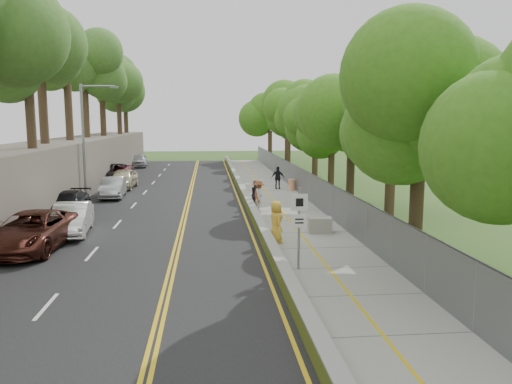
% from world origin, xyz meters
% --- Properties ---
extents(ground, '(140.00, 140.00, 0.00)m').
position_xyz_m(ground, '(0.00, 0.00, 0.00)').
color(ground, '#33511E').
rests_on(ground, ground).
extents(road, '(11.20, 66.00, 0.04)m').
position_xyz_m(road, '(-5.40, 15.00, 0.02)').
color(road, black).
rests_on(road, ground).
extents(sidewalk, '(4.20, 66.00, 0.05)m').
position_xyz_m(sidewalk, '(2.55, 15.00, 0.03)').
color(sidewalk, gray).
rests_on(sidewalk, ground).
extents(jersey_barrier, '(0.42, 66.00, 0.60)m').
position_xyz_m(jersey_barrier, '(0.25, 15.00, 0.30)').
color(jersey_barrier, '#B9DD30').
rests_on(jersey_barrier, ground).
extents(rock_embankment, '(5.00, 66.00, 4.00)m').
position_xyz_m(rock_embankment, '(-13.50, 15.00, 2.00)').
color(rock_embankment, '#595147').
rests_on(rock_embankment, ground).
extents(chainlink_fence, '(0.04, 66.00, 2.00)m').
position_xyz_m(chainlink_fence, '(4.65, 15.00, 1.00)').
color(chainlink_fence, slate).
rests_on(chainlink_fence, ground).
extents(trees_embankment, '(6.40, 66.00, 13.00)m').
position_xyz_m(trees_embankment, '(-13.00, 15.00, 10.50)').
color(trees_embankment, '#4B7C2D').
rests_on(trees_embankment, rock_embankment).
extents(trees_fenceside, '(7.00, 66.00, 14.00)m').
position_xyz_m(trees_fenceside, '(7.00, 15.00, 7.00)').
color(trees_fenceside, '#498921').
rests_on(trees_fenceside, ground).
extents(streetlight, '(2.52, 0.22, 8.00)m').
position_xyz_m(streetlight, '(-10.46, 14.00, 4.64)').
color(streetlight, gray).
rests_on(streetlight, ground).
extents(signpost, '(0.62, 0.09, 3.10)m').
position_xyz_m(signpost, '(1.05, -3.02, 1.96)').
color(signpost, gray).
rests_on(signpost, sidewalk).
extents(construction_barrel, '(0.54, 0.54, 0.89)m').
position_xyz_m(construction_barrel, '(4.30, 17.92, 0.49)').
color(construction_barrel, '#FF640C').
rests_on(construction_barrel, sidewalk).
extents(concrete_block, '(1.25, 1.00, 0.77)m').
position_xyz_m(concrete_block, '(3.22, 3.00, 0.43)').
color(concrete_block, gray).
rests_on(concrete_block, sidewalk).
extents(car_1, '(2.07, 4.75, 1.52)m').
position_xyz_m(car_1, '(-9.00, 3.85, 0.80)').
color(car_1, white).
rests_on(car_1, road).
extents(car_2, '(3.20, 6.10, 1.64)m').
position_xyz_m(car_2, '(-9.91, 0.92, 0.86)').
color(car_2, '#51221A').
rests_on(car_2, road).
extents(car_3, '(2.02, 4.70, 1.35)m').
position_xyz_m(car_3, '(-10.60, 9.11, 0.71)').
color(car_3, black).
rests_on(car_3, road).
extents(car_4, '(2.08, 4.77, 1.60)m').
position_xyz_m(car_4, '(-9.24, 20.45, 0.84)').
color(car_4, '#C3B991').
rests_on(car_4, road).
extents(car_5, '(1.78, 4.50, 1.46)m').
position_xyz_m(car_5, '(-9.16, 15.59, 0.77)').
color(car_5, '#A7A9AD').
rests_on(car_5, road).
extents(car_6, '(2.80, 5.94, 1.64)m').
position_xyz_m(car_6, '(-10.60, 24.68, 0.86)').
color(car_6, black).
rests_on(car_6, road).
extents(car_7, '(2.22, 4.75, 1.34)m').
position_xyz_m(car_7, '(-10.14, 25.14, 0.71)').
color(car_7, '#A03045').
rests_on(car_7, road).
extents(car_8, '(2.14, 4.81, 1.61)m').
position_xyz_m(car_8, '(-10.51, 39.46, 0.84)').
color(car_8, '#BBBABF').
rests_on(car_8, road).
extents(painter_0, '(0.79, 1.04, 1.92)m').
position_xyz_m(painter_0, '(0.75, 1.13, 1.01)').
color(painter_0, gold).
rests_on(painter_0, sidewalk).
extents(painter_1, '(0.65, 0.77, 1.81)m').
position_xyz_m(painter_1, '(0.75, 8.88, 0.96)').
color(painter_1, beige).
rests_on(painter_1, sidewalk).
extents(painter_2, '(0.78, 0.94, 1.74)m').
position_xyz_m(painter_2, '(0.75, 10.36, 0.92)').
color(painter_2, black).
rests_on(painter_2, sidewalk).
extents(painter_3, '(0.89, 1.34, 1.93)m').
position_xyz_m(painter_3, '(0.75, 8.97, 1.01)').
color(painter_3, brown).
rests_on(painter_3, sidewalk).
extents(person_far, '(1.15, 0.73, 1.82)m').
position_xyz_m(person_far, '(3.33, 18.85, 0.96)').
color(person_far, black).
rests_on(person_far, sidewalk).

